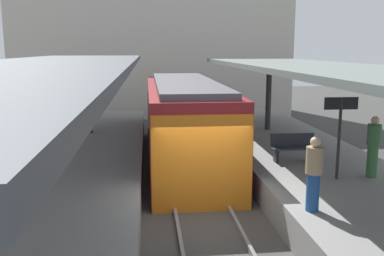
{
  "coord_description": "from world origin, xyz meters",
  "views": [
    {
      "loc": [
        -1.38,
        -10.08,
        4.44
      ],
      "look_at": [
        0.06,
        3.65,
        1.87
      ],
      "focal_mm": 39.81,
      "sensor_mm": 36.0,
      "label": 1
    }
  ],
  "objects_px": {
    "platform_bench": "(293,147)",
    "passenger_mid_platform": "(373,146)",
    "platform_sign": "(340,119)",
    "passenger_near_bench": "(314,173)",
    "commuter_train": "(185,122)"
  },
  "relations": [
    {
      "from": "commuter_train",
      "to": "platform_bench",
      "type": "relative_size",
      "value": 7.58
    },
    {
      "from": "platform_sign",
      "to": "platform_bench",
      "type": "bearing_deg",
      "value": 106.24
    },
    {
      "from": "commuter_train",
      "to": "platform_sign",
      "type": "xyz_separation_m",
      "value": [
        3.64,
        -5.32,
        0.9
      ]
    },
    {
      "from": "platform_sign",
      "to": "passenger_mid_platform",
      "type": "bearing_deg",
      "value": 3.98
    },
    {
      "from": "passenger_near_bench",
      "to": "passenger_mid_platform",
      "type": "height_order",
      "value": "passenger_mid_platform"
    },
    {
      "from": "platform_sign",
      "to": "passenger_near_bench",
      "type": "height_order",
      "value": "platform_sign"
    },
    {
      "from": "commuter_train",
      "to": "passenger_mid_platform",
      "type": "relative_size",
      "value": 6.31
    },
    {
      "from": "passenger_near_bench",
      "to": "passenger_mid_platform",
      "type": "xyz_separation_m",
      "value": [
        2.54,
        2.2,
        0.03
      ]
    },
    {
      "from": "platform_bench",
      "to": "passenger_mid_platform",
      "type": "xyz_separation_m",
      "value": [
        1.57,
        -1.85,
        0.41
      ]
    },
    {
      "from": "platform_bench",
      "to": "passenger_near_bench",
      "type": "height_order",
      "value": "passenger_near_bench"
    },
    {
      "from": "commuter_train",
      "to": "platform_bench",
      "type": "bearing_deg",
      "value": -47.83
    },
    {
      "from": "platform_sign",
      "to": "passenger_mid_platform",
      "type": "relative_size",
      "value": 1.31
    },
    {
      "from": "commuter_train",
      "to": "platform_sign",
      "type": "relative_size",
      "value": 4.8
    },
    {
      "from": "platform_sign",
      "to": "passenger_near_bench",
      "type": "distance_m",
      "value": 2.73
    },
    {
      "from": "passenger_mid_platform",
      "to": "passenger_near_bench",
      "type": "bearing_deg",
      "value": -139.1
    }
  ]
}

